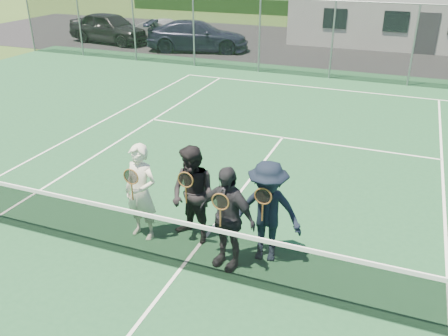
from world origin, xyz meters
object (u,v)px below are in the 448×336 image
at_px(car_c, 198,36).
at_px(player_b, 193,195).
at_px(car_a, 110,28).
at_px(player_a, 141,192).
at_px(player_c, 227,217).
at_px(player_d, 267,212).
at_px(tennis_net, 179,243).
at_px(car_b, 166,33).

xyz_separation_m(car_c, player_b, (7.12, -15.79, 0.18)).
bearing_deg(player_b, car_c, 114.28).
relative_size(car_a, player_a, 2.67).
distance_m(player_c, player_d, 0.69).
height_order(tennis_net, player_d, player_d).
bearing_deg(player_b, tennis_net, -79.40).
relative_size(car_a, player_d, 2.67).
relative_size(car_c, tennis_net, 0.44).
bearing_deg(player_d, player_b, 177.00).
distance_m(player_a, player_b, 0.94).
height_order(car_b, player_c, player_c).
height_order(tennis_net, player_a, player_a).
height_order(player_c, player_d, same).
height_order(car_c, player_d, player_d).
bearing_deg(player_c, player_b, 149.73).
height_order(car_a, player_a, player_a).
height_order(car_b, car_c, car_c).
relative_size(player_a, player_b, 1.00).
bearing_deg(tennis_net, player_b, 100.60).
bearing_deg(car_b, tennis_net, -147.39).
distance_m(car_a, player_d, 21.33).
bearing_deg(player_d, tennis_net, -145.34).
bearing_deg(car_a, car_b, -73.12).
xyz_separation_m(car_b, player_d, (10.71, -16.64, 0.28)).
distance_m(car_b, player_d, 19.80).
bearing_deg(player_d, car_c, 118.17).
bearing_deg(car_b, player_b, -146.54).
distance_m(tennis_net, player_d, 1.51).
relative_size(tennis_net, player_a, 6.49).
height_order(player_a, player_b, same).
xyz_separation_m(tennis_net, player_a, (-1.07, 0.67, 0.38)).
distance_m(car_c, tennis_net, 18.22).
xyz_separation_m(player_b, player_d, (1.37, -0.07, -0.00)).
xyz_separation_m(car_a, car_b, (3.22, 0.49, -0.17)).
height_order(car_c, player_c, player_c).
bearing_deg(car_c, player_b, -170.85).
height_order(car_b, tennis_net, car_b).
xyz_separation_m(player_c, player_d, (0.55, 0.41, -0.00)).
height_order(player_a, player_d, same).
bearing_deg(player_d, car_b, 122.77).
relative_size(car_b, tennis_net, 0.33).
bearing_deg(player_b, player_c, -30.27).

